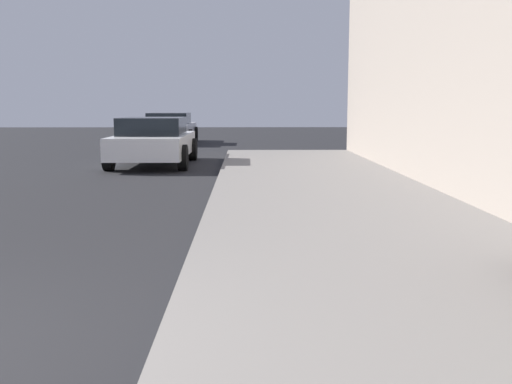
{
  "coord_description": "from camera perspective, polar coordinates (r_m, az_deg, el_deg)",
  "views": [
    {
      "loc": [
        2.57,
        -3.24,
        1.59
      ],
      "look_at": [
        2.69,
        3.79,
        0.56
      ],
      "focal_mm": 41.74,
      "sensor_mm": 36.0,
      "label": 1
    }
  ],
  "objects": [
    {
      "name": "car_white",
      "position": [
        16.05,
        -9.77,
        4.84
      ],
      "size": [
        2.03,
        4.34,
        1.27
      ],
      "color": "white",
      "rests_on": "ground_plane"
    },
    {
      "name": "sidewalk",
      "position": [
        3.85,
        21.7,
        -15.47
      ],
      "size": [
        4.0,
        32.0,
        0.15
      ],
      "primitive_type": "cube",
      "color": "gray",
      "rests_on": "ground_plane"
    },
    {
      "name": "car_silver",
      "position": [
        25.26,
        -8.26,
        6.11
      ],
      "size": [
        2.07,
        4.46,
        1.27
      ],
      "color": "#B7B7BF",
      "rests_on": "ground_plane"
    }
  ]
}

